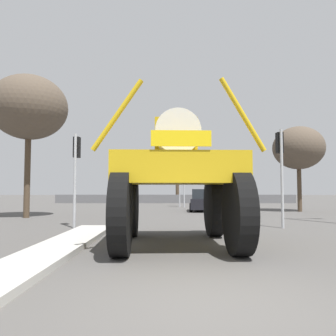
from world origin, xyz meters
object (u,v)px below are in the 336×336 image
at_px(traffic_signal_near_left, 76,159).
at_px(traffic_signal_near_right, 280,156).
at_px(bare_tree_far_center, 177,153).
at_px(bare_tree_left, 29,108).
at_px(traffic_signal_far_right, 184,177).
at_px(traffic_signal_far_left, 180,174).
at_px(oversize_sprayer, 176,178).
at_px(bare_tree_right, 298,148).
at_px(sedan_ahead, 204,201).

relative_size(traffic_signal_near_left, traffic_signal_near_right, 0.95).
bearing_deg(bare_tree_far_center, bare_tree_left, -112.42).
bearing_deg(traffic_signal_far_right, bare_tree_left, -129.59).
height_order(traffic_signal_near_left, bare_tree_left, bare_tree_left).
bearing_deg(traffic_signal_far_left, traffic_signal_near_right, -76.52).
distance_m(oversize_sprayer, traffic_signal_far_left, 19.34).
height_order(traffic_signal_far_right, bare_tree_left, bare_tree_left).
height_order(oversize_sprayer, bare_tree_left, bare_tree_left).
bearing_deg(bare_tree_right, traffic_signal_near_right, -114.51).
relative_size(sedan_ahead, traffic_signal_far_left, 1.11).
bearing_deg(oversize_sprayer, traffic_signal_near_left, 41.41).
distance_m(sedan_ahead, traffic_signal_near_left, 12.08).
bearing_deg(traffic_signal_far_right, bare_tree_far_center, 92.15).
xyz_separation_m(traffic_signal_far_left, bare_tree_left, (-8.47, -10.69, 3.12)).
relative_size(traffic_signal_near_right, bare_tree_far_center, 0.56).
bearing_deg(bare_tree_far_center, traffic_signal_far_right, -87.85).
bearing_deg(bare_tree_far_center, traffic_signal_near_right, -81.76).
distance_m(sedan_ahead, traffic_signal_far_right, 5.48).
distance_m(bare_tree_right, bare_tree_far_center, 17.51).
height_order(oversize_sprayer, sedan_ahead, oversize_sprayer).
xyz_separation_m(oversize_sprayer, bare_tree_right, (8.62, 13.63, 2.45)).
bearing_deg(traffic_signal_far_left, oversize_sprayer, -91.87).
bearing_deg(bare_tree_far_center, traffic_signal_near_left, -100.40).
xyz_separation_m(oversize_sprayer, traffic_signal_far_right, (1.01, 19.31, 0.71)).
xyz_separation_m(traffic_signal_far_right, bare_tree_right, (7.61, -5.68, 1.75)).
xyz_separation_m(oversize_sprayer, sedan_ahead, (2.20, 14.29, -1.15)).
distance_m(traffic_signal_near_left, traffic_signal_far_right, 16.00).
relative_size(traffic_signal_near_left, bare_tree_right, 0.65).
distance_m(oversize_sprayer, traffic_signal_far_right, 19.35).
xyz_separation_m(traffic_signal_far_right, bare_tree_far_center, (-0.37, 9.85, 3.05)).
bearing_deg(oversize_sprayer, bare_tree_far_center, -3.84).
distance_m(bare_tree_left, bare_tree_right, 17.28).
bearing_deg(traffic_signal_near_left, traffic_signal_far_left, 73.21).
distance_m(sedan_ahead, bare_tree_left, 12.66).
relative_size(traffic_signal_near_right, bare_tree_left, 0.51).
distance_m(traffic_signal_near_left, bare_tree_left, 6.75).
distance_m(oversize_sprayer, bare_tree_far_center, 29.41).
height_order(traffic_signal_far_left, bare_tree_far_center, bare_tree_far_center).
height_order(bare_tree_right, bare_tree_far_center, bare_tree_far_center).
bearing_deg(traffic_signal_far_right, traffic_signal_far_left, -179.23).
height_order(oversize_sprayer, traffic_signal_near_right, oversize_sprayer).
bearing_deg(bare_tree_far_center, traffic_signal_far_left, -90.08).
height_order(traffic_signal_near_right, traffic_signal_far_right, traffic_signal_near_right).
bearing_deg(bare_tree_far_center, sedan_ahead, -84.02).
xyz_separation_m(traffic_signal_far_left, bare_tree_right, (7.99, -5.68, 1.50)).
bearing_deg(traffic_signal_far_right, sedan_ahead, -76.68).
relative_size(oversize_sprayer, bare_tree_left, 0.70).
relative_size(oversize_sprayer, traffic_signal_far_right, 1.54).
distance_m(traffic_signal_near_left, traffic_signal_near_right, 8.23).
xyz_separation_m(sedan_ahead, traffic_signal_far_left, (-1.57, 5.02, 2.10)).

